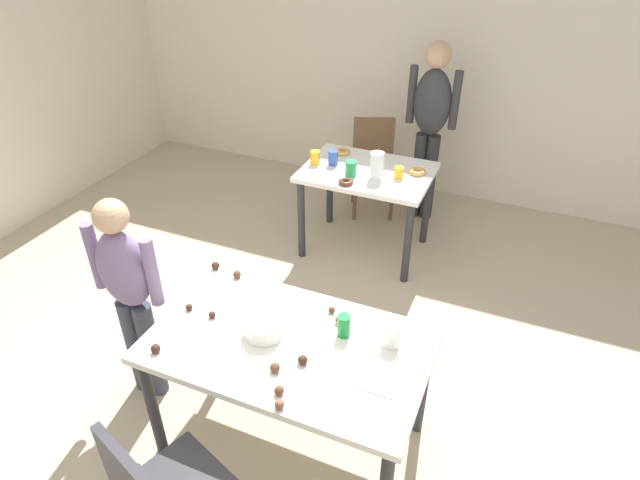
% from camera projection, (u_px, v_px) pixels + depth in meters
% --- Properties ---
extents(ground_plane, '(6.40, 6.40, 0.00)m').
position_uv_depth(ground_plane, '(281.00, 412.00, 3.21)').
color(ground_plane, tan).
extents(wall_back, '(6.40, 0.10, 2.60)m').
position_uv_depth(wall_back, '(430.00, 59.00, 4.96)').
color(wall_back, beige).
rests_on(wall_back, ground_plane).
extents(dining_table_near, '(1.38, 0.82, 0.75)m').
position_uv_depth(dining_table_near, '(289.00, 355.00, 2.69)').
color(dining_table_near, silver).
rests_on(dining_table_near, ground_plane).
extents(dining_table_far, '(1.01, 0.74, 0.75)m').
position_uv_depth(dining_table_far, '(367.00, 183.00, 4.33)').
color(dining_table_far, white).
rests_on(dining_table_far, ground_plane).
extents(chair_far_table, '(0.52, 0.52, 0.87)m').
position_uv_depth(chair_far_table, '(373.00, 160.00, 5.01)').
color(chair_far_table, brown).
rests_on(chair_far_table, ground_plane).
extents(person_girl_near, '(0.45, 0.20, 1.34)m').
position_uv_depth(person_girl_near, '(129.00, 288.00, 2.94)').
color(person_girl_near, '#383D4C').
rests_on(person_girl_near, ground_plane).
extents(person_adult_far, '(0.45, 0.22, 1.61)m').
position_uv_depth(person_adult_far, '(431.00, 117.00, 4.62)').
color(person_adult_far, '#28282D').
rests_on(person_adult_far, ground_plane).
extents(mixing_bowl, '(0.20, 0.20, 0.09)m').
position_uv_depth(mixing_bowl, '(264.00, 327.00, 2.67)').
color(mixing_bowl, white).
rests_on(mixing_bowl, dining_table_near).
extents(soda_can, '(0.07, 0.07, 0.12)m').
position_uv_depth(soda_can, '(344.00, 325.00, 2.65)').
color(soda_can, '#198438').
rests_on(soda_can, dining_table_near).
extents(fork_near, '(0.17, 0.02, 0.01)m').
position_uv_depth(fork_near, '(376.00, 393.00, 2.37)').
color(fork_near, silver).
rests_on(fork_near, dining_table_near).
extents(cup_near_0, '(0.09, 0.09, 0.12)m').
position_uv_depth(cup_near_0, '(391.00, 336.00, 2.60)').
color(cup_near_0, white).
rests_on(cup_near_0, dining_table_near).
extents(cake_ball_0, '(0.05, 0.05, 0.05)m').
position_uv_depth(cake_ball_0, '(156.00, 349.00, 2.57)').
color(cake_ball_0, '#3D2319').
rests_on(cake_ball_0, dining_table_near).
extents(cake_ball_1, '(0.04, 0.04, 0.04)m').
position_uv_depth(cake_ball_1, '(279.00, 391.00, 2.36)').
color(cake_ball_1, brown).
rests_on(cake_ball_1, dining_table_near).
extents(cake_ball_2, '(0.05, 0.05, 0.05)m').
position_uv_depth(cake_ball_2, '(303.00, 360.00, 2.51)').
color(cake_ball_2, '#3D2319').
rests_on(cake_ball_2, dining_table_near).
extents(cake_ball_3, '(0.05, 0.05, 0.05)m').
position_uv_depth(cake_ball_3, '(340.00, 320.00, 2.75)').
color(cake_ball_3, brown).
rests_on(cake_ball_3, dining_table_near).
extents(cake_ball_4, '(0.04, 0.04, 0.04)m').
position_uv_depth(cake_ball_4, '(212.00, 315.00, 2.78)').
color(cake_ball_4, '#3D2319').
rests_on(cake_ball_4, dining_table_near).
extents(cake_ball_5, '(0.04, 0.04, 0.04)m').
position_uv_depth(cake_ball_5, '(332.00, 310.00, 2.82)').
color(cake_ball_5, brown).
rests_on(cake_ball_5, dining_table_near).
extents(cake_ball_6, '(0.04, 0.04, 0.04)m').
position_uv_depth(cake_ball_6, '(277.00, 315.00, 2.78)').
color(cake_ball_6, '#3D2319').
rests_on(cake_ball_6, dining_table_near).
extents(cake_ball_7, '(0.05, 0.05, 0.05)m').
position_uv_depth(cake_ball_7, '(237.00, 274.00, 3.07)').
color(cake_ball_7, brown).
rests_on(cake_ball_7, dining_table_near).
extents(cake_ball_8, '(0.05, 0.05, 0.05)m').
position_uv_depth(cake_ball_8, '(275.00, 368.00, 2.47)').
color(cake_ball_8, brown).
rests_on(cake_ball_8, dining_table_near).
extents(cake_ball_9, '(0.04, 0.04, 0.04)m').
position_uv_depth(cake_ball_9, '(189.00, 307.00, 2.83)').
color(cake_ball_9, '#3D2319').
rests_on(cake_ball_9, dining_table_near).
extents(cake_ball_10, '(0.04, 0.04, 0.04)m').
position_uv_depth(cake_ball_10, '(279.00, 405.00, 2.30)').
color(cake_ball_10, brown).
rests_on(cake_ball_10, dining_table_near).
extents(cake_ball_11, '(0.05, 0.05, 0.05)m').
position_uv_depth(cake_ball_11, '(215.00, 266.00, 3.14)').
color(cake_ball_11, '#3D2319').
rests_on(cake_ball_11, dining_table_near).
extents(pitcher_far, '(0.11, 0.11, 0.21)m').
position_uv_depth(pitcher_far, '(377.00, 165.00, 4.09)').
color(pitcher_far, white).
rests_on(pitcher_far, dining_table_far).
extents(cup_far_0, '(0.08, 0.08, 0.12)m').
position_uv_depth(cup_far_0, '(333.00, 158.00, 4.31)').
color(cup_far_0, '#3351B2').
rests_on(cup_far_0, dining_table_far).
extents(cup_far_1, '(0.09, 0.09, 0.12)m').
position_uv_depth(cup_far_1, '(351.00, 168.00, 4.15)').
color(cup_far_1, green).
rests_on(cup_far_1, dining_table_far).
extents(cup_far_2, '(0.08, 0.08, 0.11)m').
position_uv_depth(cup_far_2, '(315.00, 157.00, 4.33)').
color(cup_far_2, yellow).
rests_on(cup_far_2, dining_table_far).
extents(cup_far_3, '(0.07, 0.07, 0.09)m').
position_uv_depth(cup_far_3, '(399.00, 173.00, 4.12)').
color(cup_far_3, yellow).
rests_on(cup_far_3, dining_table_far).
extents(donut_far_0, '(0.13, 0.13, 0.04)m').
position_uv_depth(donut_far_0, '(417.00, 172.00, 4.19)').
color(donut_far_0, gold).
rests_on(donut_far_0, dining_table_far).
extents(donut_far_1, '(0.13, 0.13, 0.04)m').
position_uv_depth(donut_far_1, '(343.00, 152.00, 4.51)').
color(donut_far_1, gold).
rests_on(donut_far_1, dining_table_far).
extents(donut_far_2, '(0.11, 0.11, 0.03)m').
position_uv_depth(donut_far_2, '(346.00, 182.00, 4.05)').
color(donut_far_2, brown).
rests_on(donut_far_2, dining_table_far).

